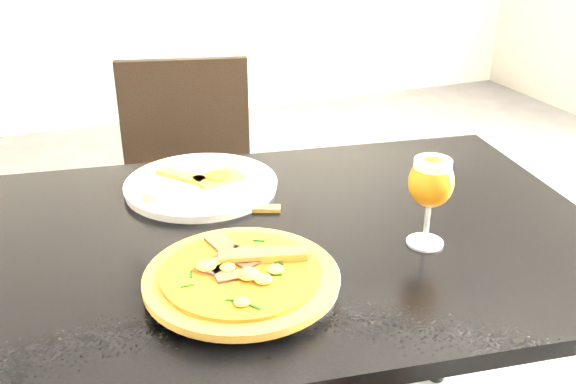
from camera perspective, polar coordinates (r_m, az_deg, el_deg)
name	(u,v)px	position (r m, az deg, el deg)	size (l,w,h in m)	color
dining_table	(286,273)	(1.24, -0.21, -7.22)	(1.30, 0.96, 0.75)	black
chair_far	(190,199)	(1.95, -8.75, -0.58)	(0.49, 0.49, 0.88)	black
plate_main	(249,279)	(1.05, -3.45, -7.74)	(0.29, 0.29, 0.02)	white
pizza	(242,275)	(1.03, -4.10, -7.41)	(0.31, 0.31, 0.03)	olive
plate_second	(201,185)	(1.38, -7.72, 0.62)	(0.32, 0.32, 0.02)	white
crust_scraps	(206,177)	(1.38, -7.30, 1.33)	(0.17, 0.14, 0.01)	olive
loose_crust	(255,208)	(1.28, -2.92, -1.47)	(0.10, 0.02, 0.01)	olive
sauce_cup	(157,196)	(1.31, -11.57, -0.35)	(0.06, 0.06, 0.04)	#BAB7A7
beer_glass	(431,183)	(1.13, 12.60, 0.81)	(0.08, 0.08, 0.17)	silver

